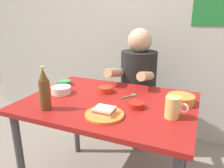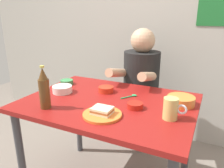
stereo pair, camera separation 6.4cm
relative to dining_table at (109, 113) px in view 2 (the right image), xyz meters
The scene contains 14 objects.
wall_back 1.24m from the dining_table, 89.97° to the left, with size 4.40×0.09×2.60m.
dining_table is the anchor object (origin of this frame).
stool 0.70m from the dining_table, 88.66° to the left, with size 0.34×0.34×0.45m.
person_seated 0.63m from the dining_table, 88.64° to the left, with size 0.33×0.56×0.72m.
plate_orange 0.25m from the dining_table, 72.69° to the right, with size 0.22×0.22×0.01m, color orange.
sandwich 0.26m from the dining_table, 72.69° to the right, with size 0.11×0.09×0.04m.
beer_mug 0.45m from the dining_table, 11.86° to the right, with size 0.13×0.08×0.12m.
beer_bottle 0.45m from the dining_table, 137.53° to the right, with size 0.06×0.06×0.26m.
soup_bowl_orange 0.47m from the dining_table, 17.21° to the left, with size 0.17×0.17×0.05m.
sambal_bowl_red 0.23m from the dining_table, 11.01° to the right, with size 0.10×0.10×0.03m.
sauce_bowl_chili 0.20m from the dining_table, 123.43° to the left, with size 0.11×0.11×0.04m.
rice_bowl_white 0.39m from the dining_table, behind, with size 0.14×0.14×0.05m.
dip_bowl_green 0.51m from the dining_table, 160.06° to the left, with size 0.10×0.10×0.03m.
spoon 0.20m from the dining_table, 49.91° to the left, with size 0.08×0.10×0.01m.
Camera 2 is at (0.59, -1.18, 1.28)m, focal length 34.86 mm.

